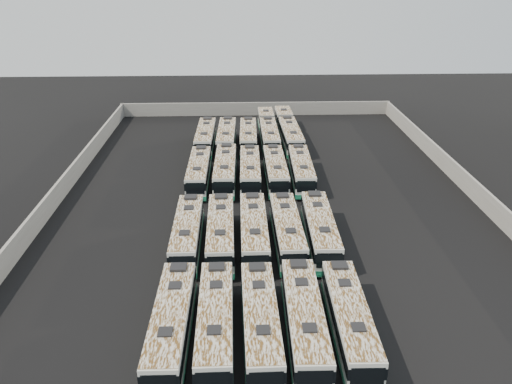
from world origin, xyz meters
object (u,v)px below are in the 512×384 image
bus_midfront_right (287,231)px  bus_midback_left (225,170)px  bus_front_center (261,322)px  bus_midfront_left (221,233)px  bus_midfront_far_left (188,233)px  bus_back_center (248,137)px  bus_back_right (268,130)px  bus_midback_right (276,170)px  bus_front_left (216,322)px  bus_front_far_left (172,324)px  bus_midfront_center (254,232)px  bus_midfront_far_right (320,230)px  bus_back_far_left (206,137)px  bus_front_right (304,320)px  bus_midback_far_left (199,172)px  bus_midback_center (250,171)px  bus_midback_far_right (301,170)px  bus_back_far_right (288,130)px  bus_front_far_right (349,320)px  bus_back_left (227,137)px

bus_midfront_right → bus_midback_left: 15.68m
bus_front_center → bus_midback_left: bus_midback_left is taller
bus_midfront_left → bus_midfront_far_left: bearing=177.1°
bus_front_center → bus_midfront_left: bearing=102.8°
bus_back_center → bus_back_right: 4.11m
bus_midback_right → bus_midfront_left: bearing=-112.5°
bus_front_left → bus_front_far_left: bearing=-179.2°
bus_front_center → bus_back_right: (2.97, 42.15, -0.03)m
bus_midfront_center → bus_midfront_far_right: bus_midfront_far_right is taller
bus_back_far_left → bus_front_left: bearing=-84.9°
bus_front_center → bus_back_right: bus_front_center is taller
bus_front_right → bus_back_far_left: 40.07m
bus_midback_far_left → bus_midback_center: (5.90, 0.11, -0.00)m
bus_midfront_right → bus_midback_right: (0.00, 14.49, -0.02)m
bus_front_left → bus_midback_far_right: bearing=70.9°
bus_midback_far_right → bus_back_far_right: 15.24m
bus_front_far_left → bus_back_right: 43.04m
bus_front_left → bus_back_far_left: bus_back_far_left is taller
bus_front_far_right → bus_back_center: size_ratio=1.01×
bus_front_far_left → bus_midfront_far_right: 17.09m
bus_front_right → bus_midfront_center: 12.61m
bus_back_far_left → bus_back_far_right: bus_back_far_right is taller
bus_back_left → bus_front_far_left: bearing=-92.8°
bus_midback_far_left → bus_midback_right: bus_midback_right is taller
bus_midfront_right → bus_back_far_left: 28.17m
bus_front_far_right → bus_midback_center: bearing=103.7°
bus_midback_center → bus_midback_far_right: size_ratio=0.99×
bus_front_far_left → bus_midfront_right: bus_front_far_left is taller
bus_midfront_right → bus_front_far_left: bearing=-126.4°
bus_back_right → bus_front_right: bearing=-90.4°
bus_front_right → bus_midback_center: bus_front_right is taller
bus_midfront_far_left → bus_midback_center: (5.92, 14.51, -0.02)m
bus_midback_far_left → bus_front_far_right: bearing=-65.7°
bus_back_center → bus_front_far_right: bearing=-80.2°
bus_midback_left → bus_midfront_left: bearing=-89.4°
bus_midfront_far_left → bus_midback_right: bus_midfront_far_left is taller
bus_front_far_left → bus_midfront_left: size_ratio=1.00×
bus_front_left → bus_midfront_left: (-0.01, 12.16, 0.01)m
bus_front_center → bus_front_far_left: bearing=178.8°
bus_midback_center → bus_back_left: bearing=104.4°
bus_front_left → bus_midfront_right: bearing=63.7°
bus_front_far_left → bus_front_far_right: bearing=0.7°
bus_front_left → bus_back_left: (0.03, 38.99, 0.02)m
bus_front_center → bus_back_right: 42.25m
bus_front_center → bus_front_right: bearing=0.4°
bus_back_far_left → bus_back_center: bearing=1.8°
bus_midback_right → bus_back_right: bus_midback_right is taller
bus_midfront_far_right → bus_back_far_left: bearing=115.0°
bus_midfront_left → bus_midfront_far_right: bearing=0.2°
bus_midfront_center → bus_back_right: 29.97m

